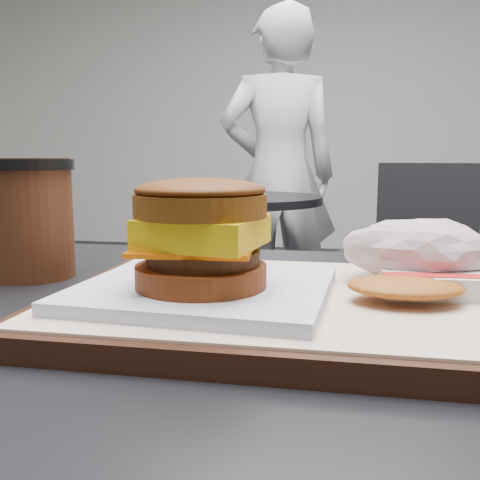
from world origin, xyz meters
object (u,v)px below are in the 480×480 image
Objects in this scene: coffee_cup at (30,213)px; neighbor_chair at (394,253)px; breakfast_sandwich at (202,248)px; patron at (279,175)px; hash_brown at (425,285)px; serving_tray at (293,304)px; crumpled_wrapper at (417,250)px; neighbor_table at (234,245)px.

coffee_cup is 0.14× the size of neighbor_chair.
patron is at bearing 95.40° from breakfast_sandwich.
hash_brown is at bearing 11.03° from breakfast_sandwich.
neighbor_chair is (0.25, 1.84, -0.27)m from serving_tray.
neighbor_chair is (0.15, 1.78, -0.31)m from crumpled_wrapper.
breakfast_sandwich is 0.23× the size of neighbor_chair.
neighbor_table is at bearing 103.16° from serving_tray.
neighbor_table is (-0.32, 1.70, -0.28)m from breakfast_sandwich.
patron is (-0.22, 2.32, -0.02)m from breakfast_sandwich.
serving_tray is at bearing 82.77° from patron.
breakfast_sandwich is at bearing -154.33° from serving_tray.
neighbor_chair reaches higher than crumpled_wrapper.
coffee_cup is (-0.22, 0.13, 0.01)m from breakfast_sandwich.
breakfast_sandwich is 0.19m from crumpled_wrapper.
patron is (0.00, 2.19, -0.02)m from coffee_cup.
crumpled_wrapper reaches higher than hash_brown.
serving_tray is 1.90× the size of breakfast_sandwich.
coffee_cup is at bearing 166.72° from hash_brown.
neighbor_chair reaches higher than serving_tray.
neighbor_table is (-0.49, 1.66, -0.25)m from hash_brown.
neighbor_chair is at bearing 85.37° from hash_brown.
hash_brown is 2.32m from patron.
crumpled_wrapper is at bearing 89.32° from hash_brown.
breakfast_sandwich is 1.59× the size of crumpled_wrapper.
patron is (-0.39, 2.28, 0.01)m from hash_brown.
crumpled_wrapper is at bearing -5.37° from coffee_cup.
crumpled_wrapper is 0.39m from coffee_cup.
breakfast_sandwich is at bearing -99.62° from neighbor_chair.
coffee_cup is at bearing 150.70° from breakfast_sandwich.
serving_tray is at bearing -179.53° from hash_brown.
neighbor_table is 0.68m from patron.
serving_tray is 0.23× the size of patron.
serving_tray reaches higher than neighbor_table.
hash_brown is 0.16× the size of neighbor_table.
hash_brown is 0.14× the size of neighbor_chair.
patron reaches higher than coffee_cup.
breakfast_sandwich reaches higher than neighbor_table.
serving_tray is at bearing -97.76° from neighbor_chair.
neighbor_chair is at bearing 82.24° from serving_tray.
hash_brown is 0.96× the size of coffee_cup.
breakfast_sandwich is 0.27× the size of neighbor_table.
serving_tray is 0.51× the size of neighbor_table.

